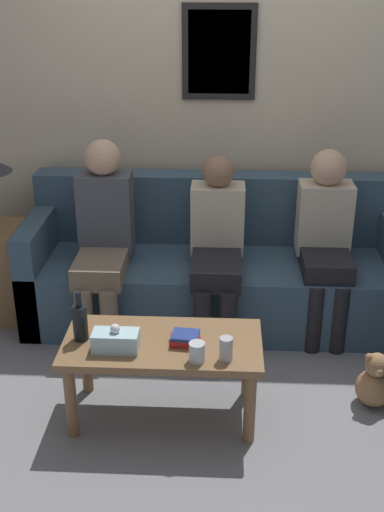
# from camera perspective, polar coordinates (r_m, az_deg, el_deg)

# --- Properties ---
(ground_plane) EXTENTS (16.00, 16.00, 0.00)m
(ground_plane) POSITION_cam_1_polar(r_m,az_deg,el_deg) (4.07, 1.84, -8.49)
(ground_plane) COLOR gray
(wall_back) EXTENTS (9.00, 0.08, 2.60)m
(wall_back) POSITION_cam_1_polar(r_m,az_deg,el_deg) (4.45, 2.34, 12.61)
(wall_back) COLOR beige
(wall_back) RESTS_ON ground_plane
(couch_main) EXTENTS (2.48, 0.82, 0.93)m
(couch_main) POSITION_cam_1_polar(r_m,az_deg,el_deg) (4.35, 2.04, -1.32)
(couch_main) COLOR #385166
(couch_main) RESTS_ON ground_plane
(coffee_table) EXTENTS (1.02, 0.50, 0.46)m
(coffee_table) POSITION_cam_1_polar(r_m,az_deg,el_deg) (3.35, -2.63, -8.61)
(coffee_table) COLOR olive
(coffee_table) RESTS_ON ground_plane
(wine_bottle) EXTENTS (0.08, 0.08, 0.27)m
(wine_bottle) POSITION_cam_1_polar(r_m,az_deg,el_deg) (3.32, -9.91, -5.76)
(wine_bottle) COLOR black
(wine_bottle) RESTS_ON coffee_table
(drinking_glass) EXTENTS (0.08, 0.08, 0.10)m
(drinking_glass) POSITION_cam_1_polar(r_m,az_deg,el_deg) (3.13, 0.44, -8.54)
(drinking_glass) COLOR silver
(drinking_glass) RESTS_ON coffee_table
(book_stack) EXTENTS (0.16, 0.13, 0.06)m
(book_stack) POSITION_cam_1_polar(r_m,az_deg,el_deg) (3.27, -0.58, -7.33)
(book_stack) COLOR red
(book_stack) RESTS_ON coffee_table
(soda_can) EXTENTS (0.07, 0.07, 0.12)m
(soda_can) POSITION_cam_1_polar(r_m,az_deg,el_deg) (3.14, 3.05, -8.24)
(soda_can) COLOR #BCBCC1
(soda_can) RESTS_ON coffee_table
(tissue_box) EXTENTS (0.23, 0.12, 0.15)m
(tissue_box) POSITION_cam_1_polar(r_m,az_deg,el_deg) (3.23, -6.80, -7.46)
(tissue_box) COLOR silver
(tissue_box) RESTS_ON coffee_table
(person_left) EXTENTS (0.34, 0.65, 1.24)m
(person_left) POSITION_cam_1_polar(r_m,az_deg,el_deg) (4.08, -7.88, 2.10)
(person_left) COLOR #756651
(person_left) RESTS_ON ground_plane
(person_middle) EXTENTS (0.34, 0.66, 1.14)m
(person_middle) POSITION_cam_1_polar(r_m,az_deg,el_deg) (4.04, 2.23, 1.24)
(person_middle) COLOR black
(person_middle) RESTS_ON ground_plane
(person_right) EXTENTS (0.34, 0.59, 1.18)m
(person_right) POSITION_cam_1_polar(r_m,az_deg,el_deg) (4.15, 11.78, 1.82)
(person_right) COLOR black
(person_right) RESTS_ON ground_plane
(teddy_bear) EXTENTS (0.20, 0.20, 0.32)m
(teddy_bear) POSITION_cam_1_polar(r_m,az_deg,el_deg) (3.70, 15.93, -10.76)
(teddy_bear) COLOR #A87A51
(teddy_bear) RESTS_ON ground_plane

